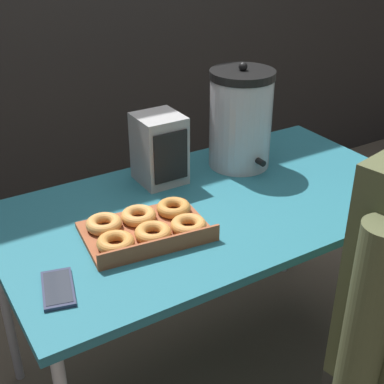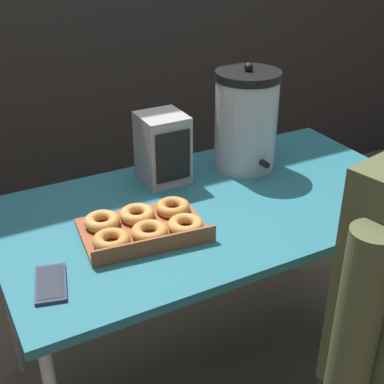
{
  "view_description": "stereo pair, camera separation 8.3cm",
  "coord_description": "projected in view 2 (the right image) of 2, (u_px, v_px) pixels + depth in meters",
  "views": [
    {
      "loc": [
        -0.85,
        -1.25,
        1.58
      ],
      "look_at": [
        -0.08,
        0.0,
        0.79
      ],
      "focal_mm": 50.0,
      "sensor_mm": 36.0,
      "label": 1
    },
    {
      "loc": [
        -0.77,
        -1.29,
        1.58
      ],
      "look_at": [
        -0.08,
        0.0,
        0.79
      ],
      "focal_mm": 50.0,
      "sensor_mm": 36.0,
      "label": 2
    }
  ],
  "objects": [
    {
      "name": "ground_plane",
      "position": [
        211.0,
        366.0,
        2.07
      ],
      "size": [
        12.0,
        12.0,
        0.0
      ],
      "primitive_type": "plane",
      "color": "brown"
    },
    {
      "name": "space_heater",
      "position": [
        163.0,
        148.0,
        1.82
      ],
      "size": [
        0.15,
        0.16,
        0.24
      ],
      "color": "#9E9E9E",
      "rests_on": "folding_table"
    },
    {
      "name": "donut_box",
      "position": [
        144.0,
        226.0,
        1.56
      ],
      "size": [
        0.38,
        0.29,
        0.05
      ],
      "rotation": [
        0.0,
        0.0,
        -0.11
      ],
      "color": "brown",
      "rests_on": "folding_table"
    },
    {
      "name": "cell_phone",
      "position": [
        51.0,
        284.0,
        1.35
      ],
      "size": [
        0.11,
        0.17,
        0.01
      ],
      "rotation": [
        0.0,
        0.0,
        -0.25
      ],
      "color": "#2D334C",
      "rests_on": "folding_table"
    },
    {
      "name": "coffee_urn",
      "position": [
        246.0,
        120.0,
        1.89
      ],
      "size": [
        0.23,
        0.26,
        0.38
      ],
      "color": "#B7B7BC",
      "rests_on": "folding_table"
    },
    {
      "name": "folding_table",
      "position": [
        214.0,
        215.0,
        1.75
      ],
      "size": [
        1.38,
        0.75,
        0.73
      ],
      "color": "#236675",
      "rests_on": "ground"
    }
  ]
}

